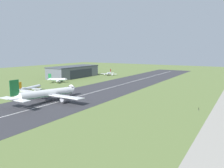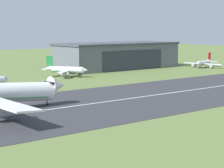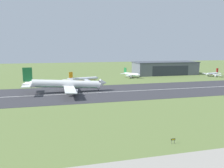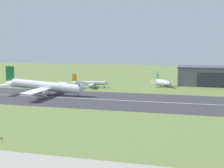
# 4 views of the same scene
# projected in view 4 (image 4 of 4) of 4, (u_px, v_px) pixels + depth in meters

# --- Properties ---
(ground_plane) EXTENTS (673.10, 673.10, 0.00)m
(ground_plane) POSITION_uv_depth(u_px,v_px,m) (68.00, 129.00, 106.46)
(ground_plane) COLOR olive
(runway_strip) EXTENTS (433.10, 50.19, 0.06)m
(runway_strip) POSITION_uv_depth(u_px,v_px,m) (112.00, 100.00, 161.21)
(runway_strip) COLOR #333338
(runway_strip) RESTS_ON ground_plane
(runway_centreline) EXTENTS (389.79, 0.70, 0.01)m
(runway_centreline) POSITION_uv_depth(u_px,v_px,m) (112.00, 100.00, 161.20)
(runway_centreline) COLOR silver
(runway_centreline) RESTS_ON runway_strip
(taxiway_road) EXTENTS (324.82, 10.99, 0.05)m
(taxiway_road) POSITION_uv_depth(u_px,v_px,m) (19.00, 161.00, 76.79)
(taxiway_road) COLOR gray
(taxiway_road) RESTS_ON ground_plane
(airplane_landing) EXTENTS (52.13, 49.85, 15.99)m
(airplane_landing) POSITION_uv_depth(u_px,v_px,m) (46.00, 86.00, 176.40)
(airplane_landing) COLOR white
(airplane_landing) RESTS_ON ground_plane
(airplane_parked_west) EXTENTS (25.87, 17.72, 9.02)m
(airplane_parked_west) POSITION_uv_depth(u_px,v_px,m) (91.00, 83.00, 206.57)
(airplane_parked_west) COLOR silver
(airplane_parked_west) RESTS_ON ground_plane
(airplane_parked_east) EXTENTS (17.85, 18.96, 8.92)m
(airplane_parked_east) POSITION_uv_depth(u_px,v_px,m) (163.00, 82.00, 211.96)
(airplane_parked_east) COLOR silver
(airplane_parked_east) RESTS_ON ground_plane
(runway_sign) EXTENTS (1.32, 0.13, 1.55)m
(runway_sign) POSITION_uv_depth(u_px,v_px,m) (0.00, 139.00, 90.96)
(runway_sign) COLOR #4C4C51
(runway_sign) RESTS_ON ground_plane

